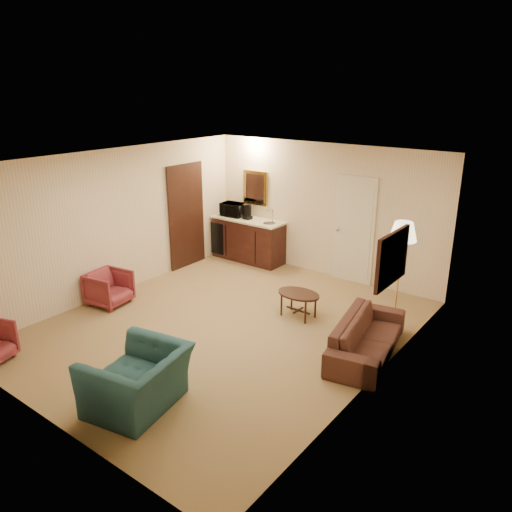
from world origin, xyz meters
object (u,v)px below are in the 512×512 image
at_px(coffee_table, 298,305).
at_px(teal_armchair, 137,371).
at_px(rose_chair_near, 109,287).
at_px(microwave, 233,208).
at_px(wetbar_cabinet, 248,240).
at_px(sofa, 367,331).
at_px(floor_lamp, 399,271).
at_px(coffee_maker, 247,212).
at_px(waste_bin, 269,261).

bearing_deg(coffee_table, teal_armchair, -93.44).
bearing_deg(rose_chair_near, microwave, -10.12).
bearing_deg(wetbar_cabinet, coffee_table, -35.87).
height_order(wetbar_cabinet, microwave, microwave).
xyz_separation_m(sofa, floor_lamp, (-0.12, 1.34, 0.46)).
bearing_deg(wetbar_cabinet, floor_lamp, -12.56).
bearing_deg(coffee_table, floor_lamp, 34.67).
bearing_deg(sofa, coffee_table, 61.84).
height_order(wetbar_cabinet, coffee_maker, coffee_maker).
relative_size(waste_bin, coffee_maker, 0.91).
xyz_separation_m(sofa, coffee_table, (-1.42, 0.44, -0.15)).
height_order(floor_lamp, microwave, floor_lamp).
relative_size(sofa, waste_bin, 6.28).
distance_m(floor_lamp, microwave, 4.19).
distance_m(wetbar_cabinet, coffee_table, 2.95).
bearing_deg(floor_lamp, wetbar_cabinet, 167.44).
relative_size(coffee_table, coffee_maker, 2.26).
bearing_deg(coffee_maker, rose_chair_near, -101.24).
height_order(sofa, floor_lamp, floor_lamp).
distance_m(teal_armchair, waste_bin, 5.02).
height_order(wetbar_cabinet, waste_bin, wetbar_cabinet).
bearing_deg(waste_bin, rose_chair_near, -110.19).
distance_m(coffee_table, coffee_maker, 3.07).
distance_m(coffee_table, floor_lamp, 1.70).
relative_size(coffee_table, microwave, 1.40).
bearing_deg(floor_lamp, teal_armchair, -110.01).
height_order(teal_armchair, microwave, microwave).
relative_size(sofa, microwave, 3.55).
height_order(rose_chair_near, waste_bin, rose_chair_near).
xyz_separation_m(rose_chair_near, waste_bin, (1.15, 3.13, -0.18)).
height_order(wetbar_cabinet, sofa, wetbar_cabinet).
distance_m(wetbar_cabinet, sofa, 4.37).
bearing_deg(teal_armchair, coffee_table, 165.29).
bearing_deg(coffee_maker, floor_lamp, -15.24).
xyz_separation_m(teal_armchair, floor_lamp, (1.49, 4.10, 0.34)).
height_order(floor_lamp, coffee_maker, floor_lamp).
distance_m(sofa, coffee_maker, 4.44).
relative_size(sofa, coffee_table, 2.53).
bearing_deg(wetbar_cabinet, sofa, -29.61).
xyz_separation_m(wetbar_cabinet, sofa, (3.80, -2.16, -0.10)).
height_order(floor_lamp, waste_bin, floor_lamp).
bearing_deg(coffee_maker, teal_armchair, -68.68).
distance_m(teal_armchair, coffee_table, 3.22).
distance_m(rose_chair_near, microwave, 3.38).
bearing_deg(wetbar_cabinet, rose_chair_near, -98.68).
relative_size(sofa, coffee_maker, 5.73).
relative_size(teal_armchair, rose_chair_near, 1.68).
bearing_deg(wetbar_cabinet, waste_bin, -12.95).
relative_size(teal_armchair, floor_lamp, 0.67).
distance_m(wetbar_cabinet, teal_armchair, 5.38).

